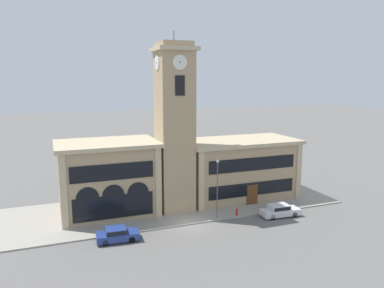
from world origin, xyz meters
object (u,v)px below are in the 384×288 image
(parked_car_near, at_px, (117,234))
(street_lamp, at_px, (217,181))
(parked_car_mid, at_px, (280,210))
(fire_hydrant, at_px, (237,212))

(parked_car_near, distance_m, street_lamp, 12.38)
(parked_car_mid, distance_m, street_lamp, 8.26)
(parked_car_mid, relative_size, street_lamp, 0.69)
(parked_car_near, bearing_deg, fire_hydrant, 10.25)
(street_lamp, distance_m, fire_hydrant, 4.59)
(parked_car_mid, xyz_separation_m, street_lamp, (-7.11, 1.89, 3.74))
(street_lamp, bearing_deg, parked_car_near, -170.78)
(street_lamp, xyz_separation_m, fire_hydrant, (2.40, -0.26, -3.91))
(parked_car_near, relative_size, fire_hydrant, 4.82)
(parked_car_near, height_order, parked_car_mid, parked_car_mid)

